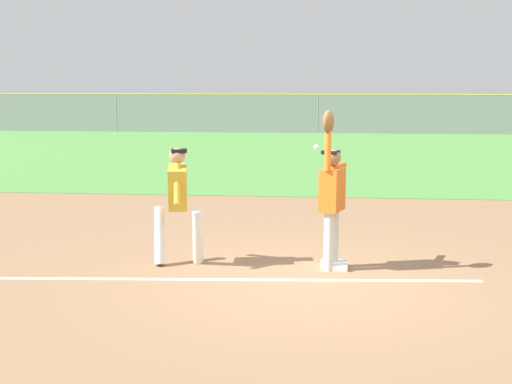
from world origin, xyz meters
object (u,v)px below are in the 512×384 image
object	(u,v)px
fielder	(332,192)
baseball	(316,147)
runner	(178,198)
parked_car_tan	(189,116)
parked_car_black	(377,116)
parked_car_blue	(280,116)
parked_car_green	(97,115)
first_base	(334,265)
parked_car_silver	(483,117)

from	to	relation	value
fielder	baseball	size ratio (longest dim) A/B	30.81
runner	parked_car_tan	bearing A→B (deg)	90.54
fielder	baseball	world-z (taller)	fielder
parked_car_black	parked_car_tan	bearing A→B (deg)	-172.20
parked_car_blue	parked_car_black	xyz separation A→B (m)	(5.34, 0.42, 0.00)
baseball	parked_car_black	world-z (taller)	baseball
fielder	parked_car_green	world-z (taller)	fielder
parked_car_green	runner	bearing A→B (deg)	-71.03
first_base	parked_car_silver	distance (m)	29.64
first_base	baseball	size ratio (longest dim) A/B	5.14
first_base	runner	size ratio (longest dim) A/B	0.22
parked_car_green	first_base	bearing A→B (deg)	-67.15
first_base	parked_car_tan	bearing A→B (deg)	104.90
parked_car_blue	parked_car_tan	bearing A→B (deg)	-174.47
parked_car_black	fielder	bearing A→B (deg)	-91.04
parked_car_black	parked_car_silver	size ratio (longest dim) A/B	1.02
first_base	parked_car_silver	xyz separation A→B (m)	(8.52, 28.38, 0.63)
parked_car_tan	parked_car_blue	size ratio (longest dim) A/B	0.99
parked_car_blue	parked_car_black	world-z (taller)	same
baseball	parked_car_blue	world-z (taller)	baseball
runner	parked_car_silver	xyz separation A→B (m)	(10.78, 28.39, -0.32)
baseball	parked_car_green	world-z (taller)	baseball
runner	baseball	xyz separation A→B (m)	(1.98, 0.17, 0.74)
parked_car_green	parked_car_tan	size ratio (longest dim) A/B	0.99
baseball	parked_car_silver	world-z (taller)	baseball
parked_car_blue	parked_car_black	bearing A→B (deg)	8.63
first_base	baseball	distance (m)	1.72
runner	fielder	bearing A→B (deg)	-10.87
fielder	parked_car_tan	xyz separation A→B (m)	(-7.41, 28.11, -0.45)
baseball	parked_car_black	xyz separation A→B (m)	(3.18, 28.44, -1.06)
first_base	runner	world-z (taller)	runner
parked_car_tan	fielder	bearing A→B (deg)	-77.83
parked_car_blue	parked_car_green	bearing A→B (deg)	-178.82
first_base	parked_car_green	world-z (taller)	parked_car_green
fielder	parked_car_silver	distance (m)	29.70
parked_car_green	parked_car_silver	bearing A→B (deg)	-2.32
runner	parked_car_silver	size ratio (longest dim) A/B	0.39
parked_car_blue	fielder	bearing A→B (deg)	-81.00
parked_car_tan	parked_car_silver	xyz separation A→B (m)	(15.98, 0.32, 0.00)
first_base	parked_car_tan	xyz separation A→B (m)	(-7.47, 28.06, 0.63)
baseball	parked_car_blue	distance (m)	28.13
first_base	parked_car_blue	size ratio (longest dim) A/B	0.08
fielder	baseball	bearing A→B (deg)	-23.40
baseball	fielder	bearing A→B (deg)	-42.57
baseball	parked_car_green	bearing A→B (deg)	113.88
runner	parked_car_blue	xyz separation A→B (m)	(-0.18, 28.20, -0.32)
parked_car_green	parked_car_black	size ratio (longest dim) A/B	0.98
parked_car_green	parked_car_silver	size ratio (longest dim) A/B	1.00
parked_car_green	fielder	bearing A→B (deg)	-67.28
parked_car_black	parked_car_silver	bearing A→B (deg)	2.60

